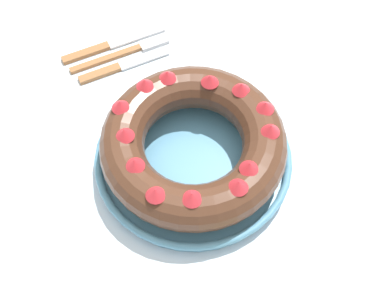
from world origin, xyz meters
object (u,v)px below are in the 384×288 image
(bundt_cake, at_px, (192,144))
(serving_dish, at_px, (192,160))
(fork, at_px, (127,52))
(cake_knife, at_px, (118,67))
(serving_knife, at_px, (107,46))

(bundt_cake, bearing_deg, serving_dish, -80.07)
(fork, xyz_separation_m, cake_knife, (0.03, -0.03, 0.00))
(serving_knife, height_order, cake_knife, same)
(serving_knife, bearing_deg, serving_dish, 7.87)
(serving_knife, bearing_deg, bundt_cake, 7.89)
(cake_knife, bearing_deg, serving_dish, 3.31)
(serving_dish, distance_m, serving_knife, 0.30)
(bundt_cake, bearing_deg, serving_knife, -173.22)
(serving_dish, bearing_deg, bundt_cake, 99.93)
(serving_dish, xyz_separation_m, bundt_cake, (-0.00, 0.00, 0.05))
(bundt_cake, height_order, fork, bundt_cake)
(cake_knife, bearing_deg, serving_knife, 175.04)
(serving_knife, relative_size, cake_knife, 1.17)
(serving_dish, relative_size, fork, 1.64)
(bundt_cake, relative_size, serving_knife, 1.43)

